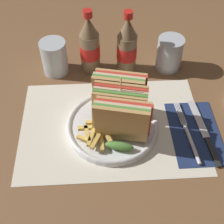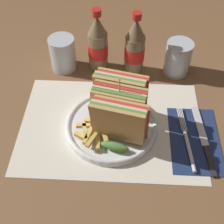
{
  "view_description": "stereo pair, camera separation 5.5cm",
  "coord_description": "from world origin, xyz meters",
  "px_view_note": "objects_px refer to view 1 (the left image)",
  "views": [
    {
      "loc": [
        -0.06,
        -0.49,
        0.63
      ],
      "look_at": [
        -0.03,
        0.03,
        0.04
      ],
      "focal_mm": 50.0,
      "sensor_mm": 36.0,
      "label": 1
    },
    {
      "loc": [
        0.0,
        -0.49,
        0.63
      ],
      "look_at": [
        -0.03,
        0.03,
        0.04
      ],
      "focal_mm": 50.0,
      "sensor_mm": 36.0,
      "label": 2
    }
  ],
  "objects_px": {
    "knife": "(204,132)",
    "glass_far": "(54,57)",
    "club_sandwich": "(120,108)",
    "fork": "(189,137)",
    "plate_main": "(112,126)",
    "coke_bottle_near": "(90,46)",
    "coke_bottle_far": "(127,47)",
    "glass_near": "(169,54)"
  },
  "relations": [
    {
      "from": "knife",
      "to": "glass_far",
      "type": "bearing_deg",
      "value": 140.69
    },
    {
      "from": "club_sandwich",
      "to": "knife",
      "type": "height_order",
      "value": "club_sandwich"
    },
    {
      "from": "fork",
      "to": "knife",
      "type": "distance_m",
      "value": 0.04
    },
    {
      "from": "club_sandwich",
      "to": "plate_main",
      "type": "bearing_deg",
      "value": 170.08
    },
    {
      "from": "fork",
      "to": "coke_bottle_near",
      "type": "xyz_separation_m",
      "value": [
        -0.24,
        0.28,
        0.08
      ]
    },
    {
      "from": "coke_bottle_far",
      "to": "glass_near",
      "type": "distance_m",
      "value": 0.13
    },
    {
      "from": "glass_near",
      "to": "glass_far",
      "type": "height_order",
      "value": "same"
    },
    {
      "from": "knife",
      "to": "glass_far",
      "type": "relative_size",
      "value": 2.05
    },
    {
      "from": "glass_near",
      "to": "glass_far",
      "type": "xyz_separation_m",
      "value": [
        -0.34,
        0.0,
        0.0
      ]
    },
    {
      "from": "coke_bottle_far",
      "to": "plate_main",
      "type": "bearing_deg",
      "value": -103.51
    },
    {
      "from": "glass_near",
      "to": "knife",
      "type": "bearing_deg",
      "value": -79.37
    },
    {
      "from": "plate_main",
      "to": "glass_near",
      "type": "xyz_separation_m",
      "value": [
        0.18,
        0.23,
        0.04
      ]
    },
    {
      "from": "plate_main",
      "to": "club_sandwich",
      "type": "bearing_deg",
      "value": -9.92
    },
    {
      "from": "club_sandwich",
      "to": "fork",
      "type": "xyz_separation_m",
      "value": [
        0.17,
        -0.04,
        -0.07
      ]
    },
    {
      "from": "coke_bottle_far",
      "to": "glass_far",
      "type": "bearing_deg",
      "value": 178.45
    },
    {
      "from": "plate_main",
      "to": "glass_far",
      "type": "distance_m",
      "value": 0.28
    },
    {
      "from": "coke_bottle_near",
      "to": "glass_near",
      "type": "xyz_separation_m",
      "value": [
        0.23,
        -0.01,
        -0.03
      ]
    },
    {
      "from": "coke_bottle_near",
      "to": "glass_near",
      "type": "relative_size",
      "value": 1.91
    },
    {
      "from": "glass_near",
      "to": "coke_bottle_far",
      "type": "bearing_deg",
      "value": -178.71
    },
    {
      "from": "knife",
      "to": "coke_bottle_far",
      "type": "relative_size",
      "value": 1.08
    },
    {
      "from": "club_sandwich",
      "to": "coke_bottle_far",
      "type": "height_order",
      "value": "coke_bottle_far"
    },
    {
      "from": "plate_main",
      "to": "fork",
      "type": "xyz_separation_m",
      "value": [
        0.19,
        -0.05,
        -0.0
      ]
    },
    {
      "from": "club_sandwich",
      "to": "glass_far",
      "type": "relative_size",
      "value": 1.82
    },
    {
      "from": "club_sandwich",
      "to": "glass_near",
      "type": "distance_m",
      "value": 0.28
    },
    {
      "from": "knife",
      "to": "glass_near",
      "type": "bearing_deg",
      "value": 95.35
    },
    {
      "from": "club_sandwich",
      "to": "glass_far",
      "type": "height_order",
      "value": "club_sandwich"
    },
    {
      "from": "club_sandwich",
      "to": "coke_bottle_near",
      "type": "bearing_deg",
      "value": 106.26
    },
    {
      "from": "coke_bottle_near",
      "to": "glass_near",
      "type": "height_order",
      "value": "coke_bottle_near"
    },
    {
      "from": "club_sandwich",
      "to": "coke_bottle_near",
      "type": "xyz_separation_m",
      "value": [
        -0.07,
        0.24,
        0.01
      ]
    },
    {
      "from": "coke_bottle_near",
      "to": "glass_far",
      "type": "height_order",
      "value": "coke_bottle_near"
    },
    {
      "from": "knife",
      "to": "glass_far",
      "type": "xyz_separation_m",
      "value": [
        -0.38,
        0.26,
        0.05
      ]
    },
    {
      "from": "club_sandwich",
      "to": "glass_near",
      "type": "bearing_deg",
      "value": 54.8
    },
    {
      "from": "plate_main",
      "to": "knife",
      "type": "height_order",
      "value": "plate_main"
    },
    {
      "from": "fork",
      "to": "glass_near",
      "type": "distance_m",
      "value": 0.28
    },
    {
      "from": "plate_main",
      "to": "coke_bottle_near",
      "type": "xyz_separation_m",
      "value": [
        -0.05,
        0.24,
        0.07
      ]
    },
    {
      "from": "knife",
      "to": "coke_bottle_far",
      "type": "xyz_separation_m",
      "value": [
        -0.17,
        0.25,
        0.08
      ]
    },
    {
      "from": "knife",
      "to": "coke_bottle_near",
      "type": "relative_size",
      "value": 1.08
    },
    {
      "from": "fork",
      "to": "glass_far",
      "type": "xyz_separation_m",
      "value": [
        -0.34,
        0.28,
        0.04
      ]
    },
    {
      "from": "fork",
      "to": "knife",
      "type": "relative_size",
      "value": 0.92
    },
    {
      "from": "coke_bottle_far",
      "to": "glass_far",
      "type": "distance_m",
      "value": 0.21
    },
    {
      "from": "plate_main",
      "to": "club_sandwich",
      "type": "height_order",
      "value": "club_sandwich"
    },
    {
      "from": "plate_main",
      "to": "glass_far",
      "type": "xyz_separation_m",
      "value": [
        -0.16,
        0.23,
        0.04
      ]
    }
  ]
}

